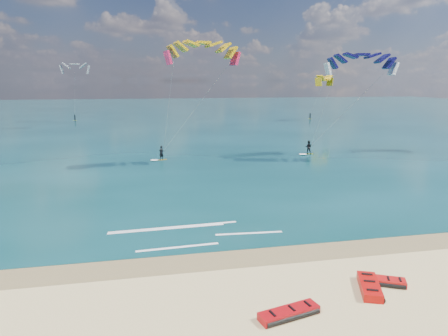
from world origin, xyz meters
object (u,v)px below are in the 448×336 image
Objects in this scene: packed_kite_mid at (386,284)px; packed_kite_right at (369,290)px; packed_kite_left at (289,316)px; kitesurfer_far at (335,99)px; kitesurfer_main at (182,96)px.

packed_kite_mid is 0.76× the size of packed_kite_right.
packed_kite_left is 1.11× the size of packed_kite_right.
kitesurfer_far reaches higher than packed_kite_right.
packed_kite_left is 1.47× the size of packed_kite_mid.
kitesurfer_far is at bearing -1.48° from packed_kite_right.
kitesurfer_far is at bearing 47.57° from packed_kite_left.
packed_kite_mid is at bearing -96.95° from kitesurfer_far.
packed_kite_right is (4.38, 1.25, 0.00)m from packed_kite_left.
kitesurfer_main reaches higher than packed_kite_right.
packed_kite_mid is at bearing 2.78° from packed_kite_left.
kitesurfer_far is (12.06, 30.17, 7.28)m from packed_kite_mid.
kitesurfer_main is 18.70m from kitesurfer_far.
kitesurfer_far is at bearing -9.76° from kitesurfer_main.
packed_kite_right is at bearing 2.39° from packed_kite_left.
kitesurfer_far is at bearing 94.03° from packed_kite_mid.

